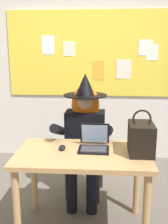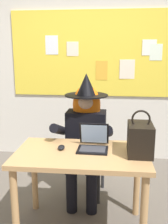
% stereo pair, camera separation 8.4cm
% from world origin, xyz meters
% --- Properties ---
extents(wall_back_bulletin, '(5.91, 1.96, 2.71)m').
position_xyz_m(wall_back_bulletin, '(0.00, 1.73, 1.37)').
color(wall_back_bulletin, silver).
rests_on(wall_back_bulletin, ground).
extents(desk_main, '(1.15, 0.69, 0.75)m').
position_xyz_m(desk_main, '(0.03, -0.05, 0.63)').
color(desk_main, tan).
rests_on(desk_main, ground).
extents(chair_at_desk, '(0.45, 0.45, 0.89)m').
position_xyz_m(chair_at_desk, '(0.01, 0.65, 0.50)').
color(chair_at_desk, '#2D3347').
rests_on(chair_at_desk, ground).
extents(person_costumed, '(0.59, 0.69, 1.36)m').
position_xyz_m(person_costumed, '(-0.00, 0.53, 0.77)').
color(person_costumed, black).
rests_on(person_costumed, ground).
extents(laptop, '(0.27, 0.27, 0.22)m').
position_xyz_m(laptop, '(0.12, 0.05, 0.79)').
color(laptop, black).
rests_on(laptop, desk_main).
extents(computer_mouse, '(0.07, 0.11, 0.03)m').
position_xyz_m(computer_mouse, '(-0.16, 0.00, 0.76)').
color(computer_mouse, black).
rests_on(computer_mouse, desk_main).
extents(handbag, '(0.20, 0.30, 0.38)m').
position_xyz_m(handbag, '(0.52, -0.03, 0.88)').
color(handbag, black).
rests_on(handbag, desk_main).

